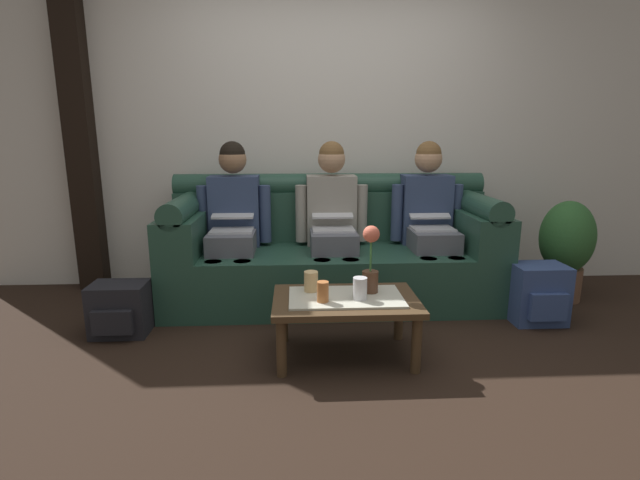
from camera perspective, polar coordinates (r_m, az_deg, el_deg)
ground_plane at (r=2.70m, az=3.43°, el=-15.44°), size 14.00×14.00×0.00m
back_wall_patterned at (r=4.08m, az=0.95°, el=15.22°), size 6.00×0.12×2.90m
timber_pillar at (r=4.30m, az=-27.27°, el=13.73°), size 0.20×0.20×2.90m
couch at (r=3.66m, az=1.46°, el=-1.61°), size 2.48×0.88×0.96m
person_left at (r=3.61m, az=-10.47°, el=2.72°), size 0.56×0.67×1.22m
person_middle at (r=3.59m, az=1.49°, el=2.88°), size 0.56×0.67×1.22m
person_right at (r=3.73m, az=13.09°, el=2.91°), size 0.56×0.67×1.22m
coffee_table at (r=2.73m, az=3.11°, el=-7.95°), size 0.83×0.54×0.37m
flower_vase at (r=2.73m, az=6.16°, el=-2.50°), size 0.10×0.10×0.40m
cup_near_left at (r=2.60m, az=0.34°, el=-6.29°), size 0.06×0.06×0.11m
cup_near_right at (r=2.65m, az=4.87°, el=-5.87°), size 0.08×0.08×0.13m
cup_far_center at (r=2.77m, az=-1.09°, el=-5.03°), size 0.08×0.08×0.12m
backpack_right at (r=3.57m, az=24.91°, el=-5.98°), size 0.35×0.31×0.41m
backpack_left at (r=3.32m, az=-23.11°, el=-7.78°), size 0.35×0.29×0.34m
potted_plant at (r=4.09m, az=27.68°, el=-0.62°), size 0.40×0.40×0.78m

